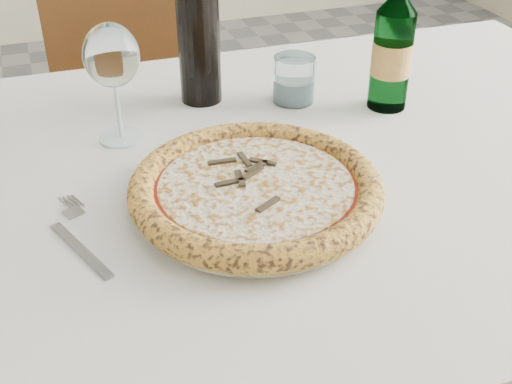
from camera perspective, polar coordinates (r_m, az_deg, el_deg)
dining_table at (r=0.99m, az=-1.93°, el=-1.88°), size 1.59×0.95×0.76m
chair_far at (r=1.69m, az=-11.57°, el=7.42°), size 0.58×0.58×0.93m
plate at (r=0.86m, az=0.00°, el=-0.62°), size 0.31×0.31×0.02m
pizza at (r=0.85m, az=-0.00°, el=0.36°), size 0.34×0.34×0.04m
fork at (r=0.83m, az=-15.52°, el=-3.91°), size 0.06×0.19×0.00m
wine_glass at (r=1.00m, az=-12.71°, el=11.53°), size 0.08×0.08×0.19m
tumbler at (r=1.14m, az=3.39°, el=9.71°), size 0.07×0.07×0.08m
beer_bottle at (r=1.12m, az=12.04°, el=12.30°), size 0.07×0.07×0.26m
wine_bottle at (r=1.12m, az=-5.14°, el=14.11°), size 0.07×0.07×0.30m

